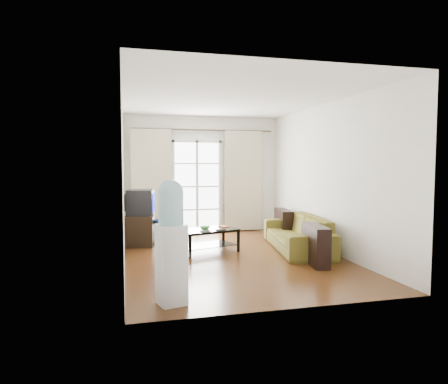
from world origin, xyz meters
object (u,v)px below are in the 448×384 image
object	(u,v)px
sofa	(297,233)
water_cooler	(171,239)
tv_stand	(140,230)
coffee_table	(208,237)
task_chair	(165,230)
crt_tv	(140,202)

from	to	relation	value
sofa	water_cooler	xyz separation A→B (m)	(-2.61, -2.36, 0.43)
sofa	tv_stand	size ratio (longest dim) A/B	2.82
sofa	coffee_table	distance (m)	1.67
task_chair	tv_stand	bearing A→B (deg)	-165.09
sofa	coffee_table	bearing A→B (deg)	-87.58
crt_tv	task_chair	xyz separation A→B (m)	(0.49, -0.10, -0.57)
coffee_table	crt_tv	bearing A→B (deg)	138.34
crt_tv	task_chair	size ratio (longest dim) A/B	0.68
crt_tv	task_chair	world-z (taller)	crt_tv
tv_stand	water_cooler	distance (m)	3.59
coffee_table	crt_tv	xyz separation A→B (m)	(-1.17, 1.04, 0.57)
sofa	task_chair	size ratio (longest dim) A/B	2.49
sofa	crt_tv	bearing A→B (deg)	-104.50
sofa	coffee_table	world-z (taller)	sofa
tv_stand	task_chair	bearing A→B (deg)	0.03
coffee_table	tv_stand	xyz separation A→B (m)	(-1.17, 1.01, 0.02)
task_chair	crt_tv	bearing A→B (deg)	-168.82
tv_stand	task_chair	distance (m)	0.49
sofa	coffee_table	size ratio (longest dim) A/B	1.95
coffee_table	task_chair	distance (m)	1.16
water_cooler	sofa	bearing A→B (deg)	26.40
crt_tv	water_cooler	size ratio (longest dim) A/B	0.44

